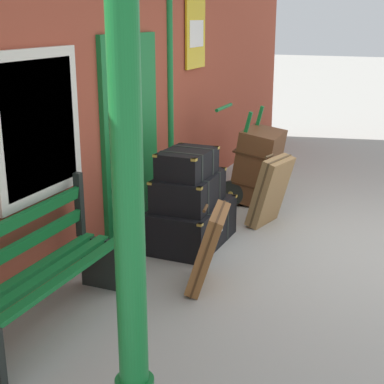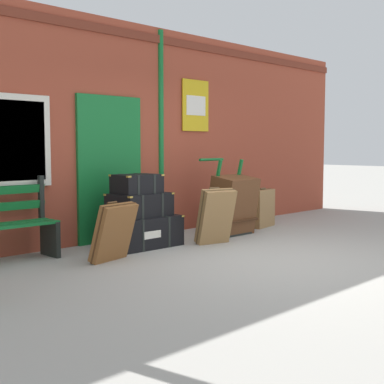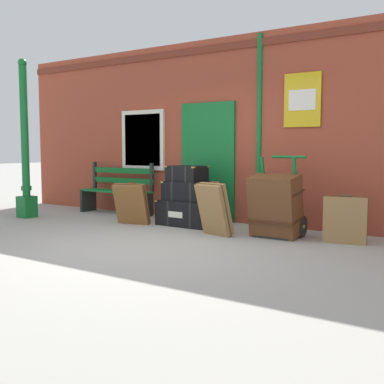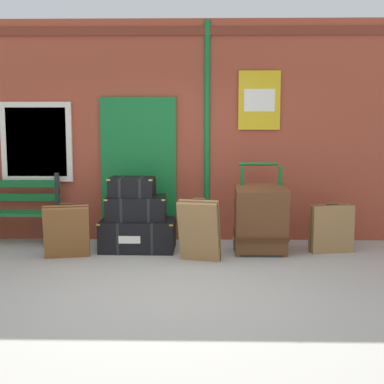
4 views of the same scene
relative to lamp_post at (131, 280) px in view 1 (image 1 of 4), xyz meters
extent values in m
plane|color=#A3A099|center=(3.59, -0.82, -1.11)|extent=(60.00, 60.00, 0.00)
cube|color=#9E422D|center=(3.59, 1.78, 0.49)|extent=(10.40, 0.30, 3.20)
cube|color=#146B2D|center=(2.99, 1.60, -0.06)|extent=(1.10, 0.05, 2.10)
cube|color=#0C401B|center=(2.99, 1.59, -0.06)|extent=(0.06, 0.02, 2.10)
cube|color=silver|center=(1.50, 1.60, 0.34)|extent=(1.04, 0.06, 1.16)
cube|color=silver|center=(1.50, 1.58, 0.34)|extent=(0.88, 0.02, 1.00)
cylinder|color=#146B2D|center=(3.99, 1.62, 0.49)|extent=(0.09, 0.09, 3.14)
cube|color=gold|center=(4.74, 1.60, 0.94)|extent=(0.60, 0.02, 0.84)
cube|color=white|center=(4.74, 1.59, 0.94)|extent=(0.44, 0.01, 0.32)
cylinder|color=#146B2D|center=(0.00, 0.00, 0.49)|extent=(0.14, 0.14, 2.40)
cube|color=#146B2D|center=(1.06, 1.14, -0.66)|extent=(1.60, 0.09, 0.04)
cube|color=#146B2D|center=(1.06, 1.28, -0.66)|extent=(1.60, 0.09, 0.04)
cube|color=#146B2D|center=(1.06, 1.42, -0.66)|extent=(1.60, 0.09, 0.04)
cube|color=#146B2D|center=(1.06, 1.48, -0.46)|extent=(1.60, 0.05, 0.10)
cube|color=#146B2D|center=(1.06, 1.48, -0.26)|extent=(1.60, 0.05, 0.10)
cube|color=black|center=(1.82, 1.28, -0.88)|extent=(0.06, 0.40, 0.45)
cube|color=black|center=(1.82, 1.48, -0.38)|extent=(0.06, 0.06, 0.56)
cube|color=black|center=(3.05, 0.96, -0.90)|extent=(1.01, 0.66, 0.42)
cube|color=black|center=(2.82, 0.97, -0.90)|extent=(0.05, 0.65, 0.43)
cube|color=black|center=(3.27, 0.96, -0.90)|extent=(0.05, 0.65, 0.43)
cube|color=#B79338|center=(2.56, 0.67, -0.70)|extent=(0.05, 0.05, 0.02)
cube|color=#B79338|center=(3.52, 0.65, -0.70)|extent=(0.05, 0.05, 0.02)
cube|color=#B79338|center=(2.57, 1.27, -0.70)|extent=(0.05, 0.05, 0.02)
cube|color=#B79338|center=(3.53, 1.25, -0.70)|extent=(0.05, 0.05, 0.02)
cube|color=silver|center=(3.01, 0.65, -0.90)|extent=(0.36, 0.01, 0.10)
cube|color=black|center=(3.03, 0.98, -0.53)|extent=(0.82, 0.57, 0.32)
cube|color=black|center=(2.85, 0.97, -0.53)|extent=(0.06, 0.55, 0.33)
cube|color=black|center=(3.21, 0.99, -0.53)|extent=(0.06, 0.55, 0.33)
cube|color=#B79338|center=(2.66, 0.72, -0.38)|extent=(0.05, 0.05, 0.02)
cube|color=#B79338|center=(3.42, 0.74, -0.38)|extent=(0.05, 0.05, 0.02)
cube|color=#B79338|center=(2.64, 1.22, -0.38)|extent=(0.05, 0.05, 0.02)
cube|color=#B79338|center=(3.40, 1.24, -0.38)|extent=(0.05, 0.05, 0.02)
cube|color=black|center=(2.98, 0.97, -0.24)|extent=(0.61, 0.46, 0.26)
cube|color=black|center=(2.84, 0.98, -0.24)|extent=(0.05, 0.45, 0.27)
cube|color=black|center=(3.11, 0.97, -0.24)|extent=(0.05, 0.45, 0.27)
cube|color=#B79338|center=(2.69, 0.78, -0.12)|extent=(0.05, 0.05, 0.02)
cube|color=#B79338|center=(3.25, 0.76, -0.12)|extent=(0.05, 0.05, 0.02)
cube|color=#B79338|center=(2.70, 1.18, -0.12)|extent=(0.05, 0.05, 0.02)
cube|color=#B79338|center=(3.26, 1.16, -0.12)|extent=(0.05, 0.05, 0.02)
cube|color=black|center=(4.70, 0.72, -1.09)|extent=(0.56, 0.28, 0.03)
cube|color=#146B2D|center=(4.45, 0.92, -0.52)|extent=(0.04, 0.32, 1.18)
cube|color=#146B2D|center=(4.95, 0.92, -0.52)|extent=(0.04, 0.32, 1.18)
cylinder|color=#146B2D|center=(4.70, 1.20, 0.06)|extent=(0.54, 0.04, 0.04)
cylinder|color=black|center=(4.38, 0.98, -0.95)|extent=(0.04, 0.32, 0.32)
cylinder|color=#B79338|center=(4.38, 0.98, -0.95)|extent=(0.07, 0.06, 0.06)
cylinder|color=black|center=(5.02, 0.98, -0.95)|extent=(0.04, 0.32, 0.32)
cylinder|color=#B79338|center=(5.02, 0.98, -0.95)|extent=(0.07, 0.06, 0.06)
cube|color=brown|center=(4.70, 0.74, -0.64)|extent=(0.68, 0.56, 0.94)
cube|color=#432715|center=(4.70, 0.74, -0.84)|extent=(0.70, 0.46, 0.09)
cube|color=#432715|center=(4.70, 0.74, -0.45)|extent=(0.70, 0.46, 0.09)
cube|color=olive|center=(5.67, 0.90, -0.79)|extent=(0.60, 0.29, 0.64)
cylinder|color=brown|center=(5.67, 0.90, -0.45)|extent=(0.16, 0.06, 0.03)
cube|color=brown|center=(5.67, 0.90, -0.79)|extent=(0.58, 0.13, 0.65)
cube|color=olive|center=(3.89, 0.36, -0.71)|extent=(0.57, 0.46, 0.79)
cylinder|color=brown|center=(3.89, 0.39, -0.32)|extent=(0.16, 0.06, 0.03)
cube|color=brown|center=(3.89, 0.36, -0.71)|extent=(0.55, 0.34, 0.77)
cube|color=brown|center=(2.19, 0.45, -0.76)|extent=(0.63, 0.44, 0.71)
cylinder|color=#4F3018|center=(2.19, 0.48, -0.40)|extent=(0.16, 0.06, 0.03)
cube|color=#482C16|center=(2.19, 0.45, -0.76)|extent=(0.62, 0.35, 0.69)
camera|label=1|loc=(-2.09, -1.16, 1.15)|focal=53.88mm
camera|label=2|loc=(-1.63, -4.71, 0.28)|focal=50.24mm
camera|label=3|loc=(7.57, -5.67, 0.21)|focal=44.95mm
camera|label=4|loc=(3.94, -6.42, 0.68)|focal=51.54mm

